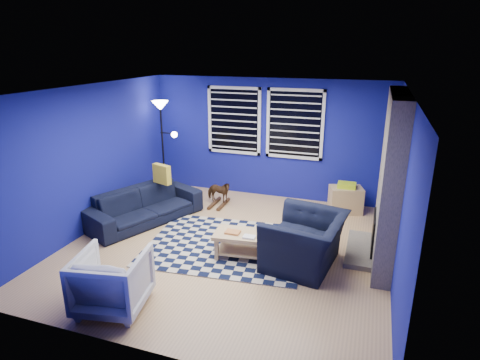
# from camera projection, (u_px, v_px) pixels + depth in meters

# --- Properties ---
(floor) EXTENTS (5.00, 5.00, 0.00)m
(floor) POSITION_uv_depth(u_px,v_px,m) (227.00, 246.00, 6.53)
(floor) COLOR tan
(floor) RESTS_ON ground
(ceiling) EXTENTS (5.00, 5.00, 0.00)m
(ceiling) POSITION_uv_depth(u_px,v_px,m) (226.00, 90.00, 5.74)
(ceiling) COLOR white
(ceiling) RESTS_ON wall_back
(wall_back) EXTENTS (5.00, 0.00, 5.00)m
(wall_back) POSITION_uv_depth(u_px,v_px,m) (268.00, 139.00, 8.38)
(wall_back) COLOR navy
(wall_back) RESTS_ON floor
(wall_left) EXTENTS (0.00, 5.00, 5.00)m
(wall_left) POSITION_uv_depth(u_px,v_px,m) (91.00, 159.00, 6.90)
(wall_left) COLOR navy
(wall_left) RESTS_ON floor
(wall_right) EXTENTS (0.00, 5.00, 5.00)m
(wall_right) POSITION_uv_depth(u_px,v_px,m) (401.00, 191.00, 5.37)
(wall_right) COLOR navy
(wall_right) RESTS_ON floor
(fireplace) EXTENTS (0.65, 2.00, 2.50)m
(fireplace) POSITION_uv_depth(u_px,v_px,m) (389.00, 182.00, 5.88)
(fireplace) COLOR gray
(fireplace) RESTS_ON floor
(window_left) EXTENTS (1.17, 0.06, 1.42)m
(window_left) POSITION_uv_depth(u_px,v_px,m) (234.00, 121.00, 8.46)
(window_left) COLOR black
(window_left) RESTS_ON wall_back
(window_right) EXTENTS (1.17, 0.06, 1.42)m
(window_right) POSITION_uv_depth(u_px,v_px,m) (295.00, 124.00, 8.07)
(window_right) COLOR black
(window_right) RESTS_ON wall_back
(tv) EXTENTS (0.07, 1.00, 0.58)m
(tv) POSITION_uv_depth(u_px,v_px,m) (394.00, 146.00, 7.14)
(tv) COLOR black
(tv) RESTS_ON wall_right
(rug) EXTENTS (2.68, 2.23, 0.02)m
(rug) POSITION_uv_depth(u_px,v_px,m) (226.00, 245.00, 6.55)
(rug) COLOR black
(rug) RESTS_ON floor
(sofa) EXTENTS (2.29, 1.63, 0.62)m
(sofa) POSITION_uv_depth(u_px,v_px,m) (145.00, 206.00, 7.37)
(sofa) COLOR black
(sofa) RESTS_ON floor
(armchair_big) EXTENTS (1.33, 1.20, 0.77)m
(armchair_big) POSITION_uv_depth(u_px,v_px,m) (305.00, 241.00, 5.86)
(armchair_big) COLOR black
(armchair_big) RESTS_ON floor
(armchair_bent) EXTENTS (0.94, 0.96, 0.75)m
(armchair_bent) POSITION_uv_depth(u_px,v_px,m) (112.00, 281.00, 4.89)
(armchair_bent) COLOR gray
(armchair_bent) RESTS_ON floor
(rocking_horse) EXTENTS (0.27, 0.54, 0.45)m
(rocking_horse) POSITION_uv_depth(u_px,v_px,m) (219.00, 192.00, 8.12)
(rocking_horse) COLOR #4C3118
(rocking_horse) RESTS_ON floor
(coffee_table) EXTENTS (0.90, 0.59, 0.43)m
(coffee_table) POSITION_uv_depth(u_px,v_px,m) (242.00, 240.00, 6.10)
(coffee_table) COLOR tan
(coffee_table) RESTS_ON rug
(cabinet) EXTENTS (0.70, 0.57, 0.60)m
(cabinet) POSITION_uv_depth(u_px,v_px,m) (346.00, 199.00, 7.80)
(cabinet) COLOR tan
(cabinet) RESTS_ON floor
(floor_lamp) EXTENTS (0.55, 0.34, 2.03)m
(floor_lamp) POSITION_uv_depth(u_px,v_px,m) (162.00, 119.00, 8.32)
(floor_lamp) COLOR black
(floor_lamp) RESTS_ON floor
(throw_pillow) EXTENTS (0.40, 0.23, 0.36)m
(throw_pillow) POSITION_uv_depth(u_px,v_px,m) (162.00, 174.00, 7.55)
(throw_pillow) COLOR gold
(throw_pillow) RESTS_ON sofa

